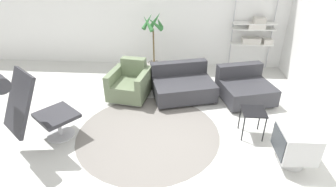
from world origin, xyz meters
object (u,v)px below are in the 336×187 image
Objects in this scene: lounge_chair at (26,102)px; side_table at (253,114)px; couch_low at (182,86)px; potted_plant at (154,53)px; couch_second at (244,89)px; crt_television at (295,145)px; shelf_unit at (255,32)px; armchair_red at (130,85)px.

lounge_chair is 3.41m from side_table.
couch_low is 3.02× the size of side_table.
couch_second is at bearing -29.34° from potted_plant.
lounge_chair reaches higher than crt_television.
armchair_red is at bearing -149.04° from shelf_unit.
couch_low reaches higher than side_table.
armchair_red is 0.60× the size of potted_plant.
lounge_chair is 1.49× the size of armchair_red.
armchair_red is 0.77× the size of couch_second.
potted_plant reaches higher than couch_second.
side_table is 2.90m from shelf_unit.
side_table is (-0.10, -1.21, 0.17)m from couch_second.
lounge_chair is at bearing 10.66° from couch_second.
potted_plant is 2.50m from shelf_unit.
crt_television is (0.34, -1.84, 0.09)m from couch_second.
couch_second is 0.79× the size of potted_plant.
side_table is at bearing -51.07° from potted_plant.
crt_television is (2.67, -1.77, 0.04)m from armchair_red.
lounge_chair is 1.14× the size of couch_second.
crt_television is at bearing 84.30° from couch_second.
couch_low is at bearing -17.90° from couch_second.
couch_second is (3.45, 1.75, -0.56)m from lounge_chair.
potted_plant is (-1.97, 1.11, 0.32)m from couch_second.
crt_television is 0.31× the size of shelf_unit.
couch_second is 0.63× the size of shelf_unit.
armchair_red is at bearing -106.42° from potted_plant.
couch_second is at bearing 65.33° from lounge_chair.
shelf_unit is at bearing 11.06° from potted_plant.
lounge_chair is 0.96× the size of couch_low.
side_table is at bearing 47.59° from lounge_chair.
crt_television is 3.49m from shelf_unit.
couch_low is 2.47m from crt_television.
armchair_red is 1.93× the size of side_table.
shelf_unit is (0.44, 1.58, 0.73)m from couch_second.
couch_low reaches higher than crt_television.
crt_television is at bearing 114.16° from couch_low.
potted_plant is at bearing -72.54° from couch_low.
potted_plant reaches higher than couch_low.
armchair_red is 1.07m from couch_low.
couch_low is 1.19× the size of couch_second.
armchair_red is at bearing 153.02° from side_table.
lounge_chair is 2.08m from armchair_red.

